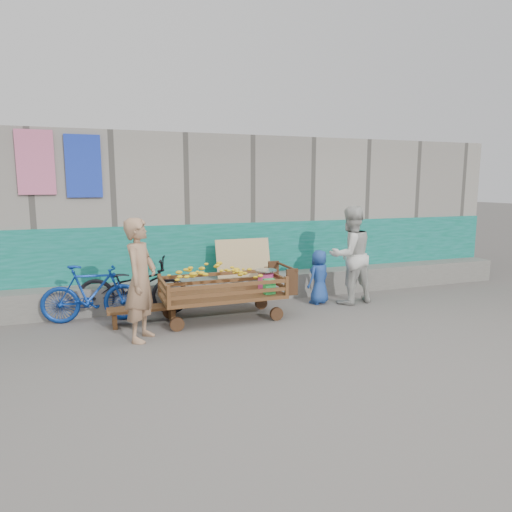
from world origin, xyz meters
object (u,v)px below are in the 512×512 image
object	(u,v)px
vendor_man	(141,280)
bicycle_dark	(133,286)
banana_cart	(220,283)
child	(319,277)
bicycle_blue	(92,294)
woman	(350,255)
bench	(144,312)

from	to	relation	value
vendor_man	bicycle_dark	xyz separation A→B (m)	(0.00, 1.28, -0.37)
banana_cart	bicycle_dark	xyz separation A→B (m)	(-1.25, 0.75, -0.12)
child	bicycle_dark	xyz separation A→B (m)	(-3.17, 0.40, -0.01)
bicycle_blue	woman	bearing A→B (deg)	-86.59
woman	bicycle_dark	size ratio (longest dim) A/B	0.97
banana_cart	child	world-z (taller)	child
child	bicycle_blue	bearing A→B (deg)	-26.51
woman	child	distance (m)	0.67
banana_cart	woman	world-z (taller)	woman
bench	bicycle_blue	distance (m)	0.86
woman	bicycle_blue	xyz separation A→B (m)	(-4.34, 0.35, -0.42)
bench	child	xyz separation A→B (m)	(3.08, 0.18, 0.29)
bench	bicycle_dark	distance (m)	0.65
vendor_man	woman	size ratio (longest dim) A/B	0.96
banana_cart	vendor_man	bearing A→B (deg)	-157.10
bicycle_blue	bench	bearing A→B (deg)	-109.64
bench	bicycle_dark	world-z (taller)	bicycle_dark
banana_cart	child	xyz separation A→B (m)	(1.92, 0.35, -0.11)
banana_cart	bicycle_dark	size ratio (longest dim) A/B	1.15
bicycle_blue	bicycle_dark	bearing A→B (deg)	-64.66
banana_cart	child	bearing A→B (deg)	10.33
vendor_man	banana_cart	bearing A→B (deg)	-38.75
bench	bicycle_dark	xyz separation A→B (m)	(-0.09, 0.58, 0.27)
vendor_man	woman	xyz separation A→B (m)	(3.70, 0.73, 0.03)
woman	bicycle_dark	distance (m)	3.76
banana_cart	bench	world-z (taller)	banana_cart
vendor_man	bicycle_blue	distance (m)	1.32
woman	child	bearing A→B (deg)	-22.18
woman	child	size ratio (longest dim) A/B	1.80
woman	bicycle_blue	size ratio (longest dim) A/B	1.16
child	woman	bearing A→B (deg)	141.25
child	bicycle_dark	bearing A→B (deg)	-30.71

